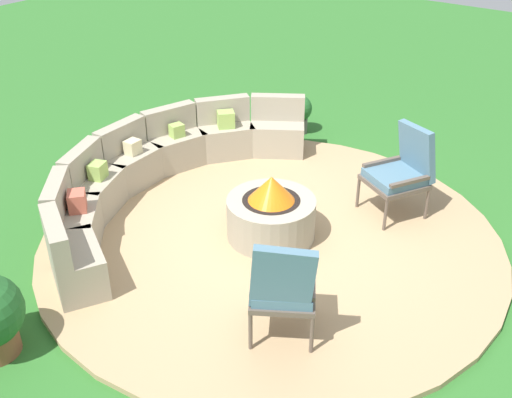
{
  "coord_description": "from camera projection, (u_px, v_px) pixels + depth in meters",
  "views": [
    {
      "loc": [
        -4.6,
        -3.13,
        3.81
      ],
      "look_at": [
        0.0,
        0.2,
        0.45
      ],
      "focal_mm": 42.86,
      "sensor_mm": 36.0,
      "label": 1
    }
  ],
  "objects": [
    {
      "name": "ground_plane",
      "position": [
        271.0,
        240.0,
        6.73
      ],
      "size": [
        24.0,
        24.0,
        0.0
      ],
      "primitive_type": "plane",
      "color": "#2D6B28"
    },
    {
      "name": "patio_circle",
      "position": [
        271.0,
        237.0,
        6.71
      ],
      "size": [
        5.01,
        5.01,
        0.06
      ],
      "primitive_type": "cylinder",
      "color": "tan",
      "rests_on": "ground_plane"
    },
    {
      "name": "fire_pit",
      "position": [
        271.0,
        213.0,
        6.55
      ],
      "size": [
        0.96,
        0.96,
        0.73
      ],
      "color": "#9E937F",
      "rests_on": "patio_circle"
    },
    {
      "name": "curved_stone_bench",
      "position": [
        157.0,
        171.0,
        7.33
      ],
      "size": [
        4.29,
        1.71,
        0.78
      ],
      "color": "#9E937F",
      "rests_on": "patio_circle"
    },
    {
      "name": "lounge_chair_front_left",
      "position": [
        283.0,
        286.0,
        5.07
      ],
      "size": [
        0.79,
        0.79,
        1.07
      ],
      "rotation": [
        0.0,
        0.0,
        5.26
      ],
      "color": "brown",
      "rests_on": "patio_circle"
    },
    {
      "name": "lounge_chair_front_right",
      "position": [
        402.0,
        169.0,
        6.86
      ],
      "size": [
        0.82,
        0.82,
        1.06
      ],
      "rotation": [
        0.0,
        0.0,
        7.34
      ],
      "color": "brown",
      "rests_on": "patio_circle"
    },
    {
      "name": "potted_plant_0",
      "position": [
        299.0,
        112.0,
        9.02
      ],
      "size": [
        0.39,
        0.39,
        0.58
      ],
      "color": "#605B56",
      "rests_on": "ground_plane"
    }
  ]
}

